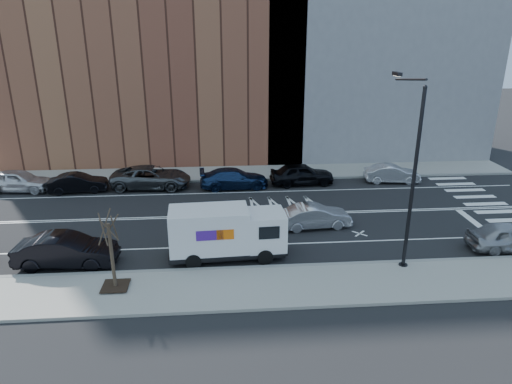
{
  "coord_description": "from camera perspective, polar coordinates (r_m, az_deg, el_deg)",
  "views": [
    {
      "loc": [
        -1.97,
        -27.07,
        11.45
      ],
      "look_at": [
        0.18,
        0.48,
        1.4
      ],
      "focal_mm": 32.0,
      "sensor_mm": 36.0,
      "label": 1
    }
  ],
  "objects": [
    {
      "name": "near_parked_rear_a",
      "position": [
        25.04,
        -22.62,
        -6.78
      ],
      "size": [
        5.07,
        1.94,
        1.65
      ],
      "primitive_type": "imported",
      "rotation": [
        0.0,
        0.0,
        1.53
      ],
      "color": "black",
      "rests_on": "ground"
    },
    {
      "name": "far_parked_b",
      "position": [
        35.78,
        -21.34,
        1.07
      ],
      "size": [
        4.3,
        1.84,
        1.38
      ],
      "primitive_type": "imported",
      "rotation": [
        0.0,
        0.0,
        1.66
      ],
      "color": "black",
      "rests_on": "ground"
    },
    {
      "name": "fedex_van",
      "position": [
        23.68,
        -3.74,
        -5.02
      ],
      "size": [
        6.16,
        2.41,
        2.77
      ],
      "rotation": [
        0.0,
        0.0,
        0.05
      ],
      "color": "black",
      "rests_on": "ground"
    },
    {
      "name": "ground",
      "position": [
        29.46,
        -0.28,
        -2.89
      ],
      "size": [
        120.0,
        120.0,
        0.0
      ],
      "primitive_type": "plane",
      "color": "black",
      "rests_on": "ground"
    },
    {
      "name": "far_parked_c",
      "position": [
        35.1,
        -12.98,
        1.82
      ],
      "size": [
        6.0,
        3.03,
        1.63
      ],
      "primitive_type": "imported",
      "rotation": [
        0.0,
        0.0,
        1.51
      ],
      "color": "#474A4E",
      "rests_on": "ground"
    },
    {
      "name": "driving_sedan",
      "position": [
        27.69,
        7.39,
        -3.02
      ],
      "size": [
        4.41,
        1.9,
        1.41
      ],
      "primitive_type": "imported",
      "rotation": [
        0.0,
        0.0,
        1.67
      ],
      "color": "#B6B5BB",
      "rests_on": "ground"
    },
    {
      "name": "bldg_concrete",
      "position": [
        44.92,
        14.69,
        21.37
      ],
      "size": [
        20.0,
        10.0,
        26.0
      ],
      "primitive_type": "cube",
      "color": "slate",
      "rests_on": "ground"
    },
    {
      "name": "bldg_brick",
      "position": [
        43.09,
        -13.23,
        18.9
      ],
      "size": [
        26.0,
        10.0,
        22.0
      ],
      "primitive_type": "cube",
      "color": "brown",
      "rests_on": "ground"
    },
    {
      "name": "curb_far",
      "position": [
        35.97,
        -1.09,
        1.57
      ],
      "size": [
        44.0,
        0.25,
        0.17
      ],
      "primitive_type": "cube",
      "color": "gray",
      "rests_on": "ground"
    },
    {
      "name": "far_parked_f",
      "position": [
        36.98,
        16.63,
        2.21
      ],
      "size": [
        4.31,
        1.91,
        1.38
      ],
      "primitive_type": "imported",
      "rotation": [
        0.0,
        0.0,
        1.46
      ],
      "color": "silver",
      "rests_on": "ground"
    },
    {
      "name": "sidewalk_near",
      "position": [
        21.61,
        1.47,
        -11.78
      ],
      "size": [
        44.0,
        3.6,
        0.15
      ],
      "primitive_type": "cube",
      "color": "gray",
      "rests_on": "ground"
    },
    {
      "name": "street_tree",
      "position": [
        21.77,
        -17.48,
        -8.37
      ],
      "size": [
        1.2,
        1.2,
        3.75
      ],
      "color": "black",
      "rests_on": "ground"
    },
    {
      "name": "crosswalk",
      "position": [
        34.44,
        27.34,
        -1.75
      ],
      "size": [
        3.0,
        14.0,
        0.01
      ],
      "primitive_type": null,
      "color": "white",
      "rests_on": "ground"
    },
    {
      "name": "near_parked_front",
      "position": [
        28.28,
        29.13,
        -4.92
      ],
      "size": [
        4.47,
        1.85,
        1.51
      ],
      "primitive_type": "imported",
      "rotation": [
        0.0,
        0.0,
        1.56
      ],
      "color": "#9D9EA2",
      "rests_on": "ground"
    },
    {
      "name": "far_parked_d",
      "position": [
        34.21,
        -2.77,
        1.72
      ],
      "size": [
        5.19,
        2.33,
        1.48
      ],
      "primitive_type": "imported",
      "rotation": [
        0.0,
        0.0,
        1.62
      ],
      "color": "#16284D",
      "rests_on": "ground"
    },
    {
      "name": "streetlight",
      "position": [
        22.96,
        18.75,
        2.8
      ],
      "size": [
        0.44,
        4.02,
        9.34
      ],
      "color": "black",
      "rests_on": "ground"
    },
    {
      "name": "curb_near",
      "position": [
        23.15,
        1.01,
        -9.42
      ],
      "size": [
        44.0,
        0.25,
        0.17
      ],
      "primitive_type": "cube",
      "color": "gray",
      "rests_on": "ground"
    },
    {
      "name": "far_parked_e",
      "position": [
        35.09,
        5.75,
        2.26
      ],
      "size": [
        4.95,
        2.24,
        1.65
      ],
      "primitive_type": "imported",
      "rotation": [
        0.0,
        0.0,
        1.63
      ],
      "color": "black",
      "rests_on": "ground"
    },
    {
      "name": "sidewalk_far",
      "position": [
        37.68,
        -1.26,
        2.41
      ],
      "size": [
        44.0,
        3.6,
        0.15
      ],
      "primitive_type": "cube",
      "color": "gray",
      "rests_on": "ground"
    },
    {
      "name": "road_markings",
      "position": [
        29.45,
        -0.28,
        -2.88
      ],
      "size": [
        40.0,
        8.6,
        0.01
      ],
      "primitive_type": null,
      "color": "white",
      "rests_on": "ground"
    },
    {
      "name": "far_parked_a",
      "position": [
        37.71,
        -27.56,
        1.27
      ],
      "size": [
        4.93,
        2.41,
        1.62
      ],
      "primitive_type": "imported",
      "rotation": [
        0.0,
        0.0,
        1.46
      ],
      "color": "silver",
      "rests_on": "ground"
    }
  ]
}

